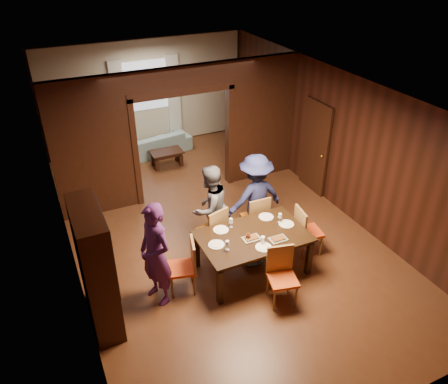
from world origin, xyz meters
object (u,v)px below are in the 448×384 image
person_navy (255,197)px  chair_left (182,267)px  hutch (96,269)px  dining_table (252,253)px  chair_far_l (212,229)px  chair_far_r (254,216)px  person_grey (210,208)px  chair_right (309,230)px  person_purple (156,255)px  coffee_table (167,158)px  chair_near (283,278)px  sofa (155,144)px

person_navy → chair_left: size_ratio=1.80×
hutch → chair_left: bearing=4.0°
hutch → dining_table: bearing=0.8°
chair_far_l → chair_far_r: same height
person_grey → chair_right: size_ratio=1.72×
person_purple → person_grey: person_purple is taller
person_grey → chair_far_r: 0.95m
coffee_table → chair_right: (1.25, -4.47, 0.28)m
chair_far_r → hutch: size_ratio=0.48×
chair_near → person_purple: bearing=166.3°
person_grey → chair_near: person_grey is taller
chair_far_r → chair_left: bearing=25.0°
person_grey → hutch: size_ratio=0.84×
dining_table → coffee_table: bearing=90.9°
chair_right → chair_far_r: 1.08m
coffee_table → chair_far_l: bearing=-95.4°
chair_right → chair_far_l: (-1.60, 0.80, 0.00)m
coffee_table → dining_table: bearing=-89.1°
person_purple → person_navy: (2.24, 0.89, -0.02)m
chair_far_l → person_grey: bearing=-122.2°
chair_near → hutch: (-2.69, 0.84, 0.52)m
dining_table → chair_left: (-1.29, 0.06, 0.10)m
dining_table → chair_left: chair_left is taller
chair_far_l → hutch: size_ratio=0.48×
person_navy → chair_left: (-1.82, -0.86, -0.39)m
coffee_table → chair_far_r: size_ratio=0.82×
coffee_table → person_purple: bearing=-110.1°
person_purple → sofa: (1.57, 5.29, -0.61)m
chair_right → coffee_table: bearing=23.2°
sofa → chair_far_l: size_ratio=1.99×
dining_table → chair_right: chair_right is taller
chair_left → chair_near: bearing=70.1°
chair_far_r → person_grey: bearing=-8.0°
chair_far_r → chair_near: 1.78m
sofa → chair_right: bearing=95.6°
chair_far_r → chair_near: same height
person_purple → chair_right: person_purple is taller
chair_left → hutch: 1.43m
person_purple → chair_near: bearing=42.4°
person_purple → coffee_table: (1.64, 4.47, -0.69)m
hutch → person_navy: bearing=16.8°
chair_right → chair_far_r: bearing=47.0°
chair_right → chair_far_l: same height
person_grey → chair_right: (1.55, -0.97, -0.35)m
person_purple → chair_right: size_ratio=1.84×
chair_far_r → hutch: bearing=17.0°
coffee_table → hutch: 5.26m
dining_table → coffee_table: dining_table is taller
chair_near → dining_table: bearing=108.1°
person_grey → sofa: size_ratio=0.87×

